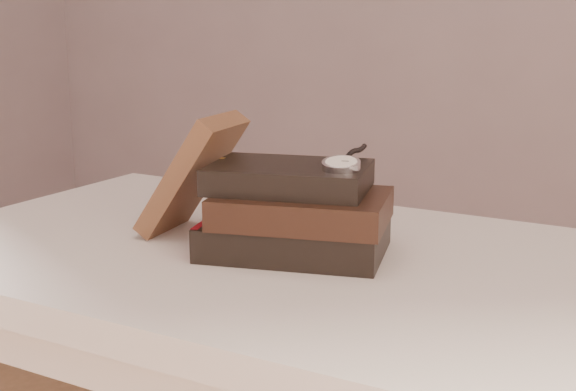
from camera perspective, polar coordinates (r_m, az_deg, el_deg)
The scene contains 5 objects.
table at distance 1.07m, azimuth -0.72°, elevation -8.65°, with size 1.00×0.60×0.75m.
book_stack at distance 1.01m, azimuth 0.57°, elevation -1.26°, with size 0.27×0.21×0.12m.
journal at distance 1.10m, azimuth -6.96°, elevation 1.55°, with size 0.03×0.12×0.19m, color #45291A.
pocket_watch at distance 0.97m, azimuth 4.01°, elevation 2.39°, with size 0.06×0.15×0.02m.
eyeglasses at distance 1.10m, azimuth -2.65°, elevation 0.57°, with size 0.12×0.13×0.05m.
Camera 1 is at (0.50, -0.51, 1.05)m, focal length 48.96 mm.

